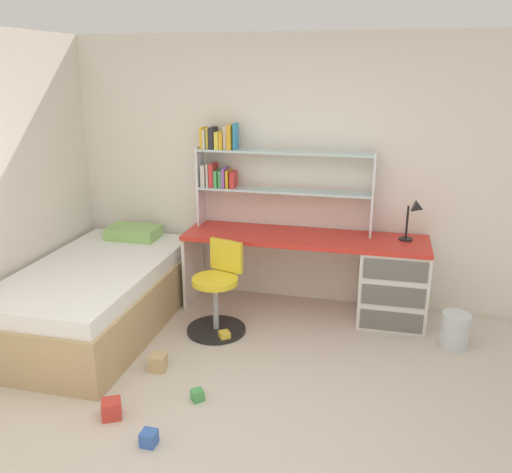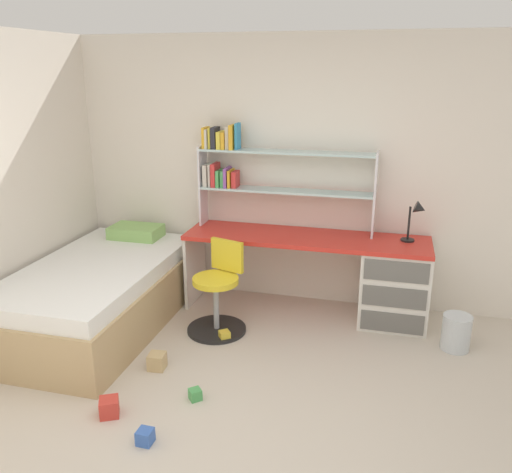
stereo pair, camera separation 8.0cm
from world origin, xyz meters
The scene contains 13 objects.
ground_plane centered at (0.00, 0.00, -0.01)m, with size 5.41×5.89×0.02m, color beige.
room_shell centered at (-1.17, 1.19, 1.27)m, with size 5.41×5.89×2.54m.
desk centered at (0.73, 2.13, 0.42)m, with size 2.23×0.58×0.75m.
bookshelf_hutch centered at (-0.39, 2.31, 1.33)m, with size 1.66×0.22×0.99m.
desk_lamp centered at (1.09, 2.19, 1.01)m, with size 0.20×0.17×0.38m.
swivel_chair centered at (-0.55, 1.57, 0.32)m, with size 0.52×0.52×0.80m.
bed_platform centered at (-1.61, 1.40, 0.30)m, with size 1.15×2.07×0.71m.
waste_bin centered at (1.46, 1.74, 0.15)m, with size 0.23×0.23×0.30m, color silver.
toy_block_red_0 centered at (-0.87, 0.22, 0.06)m, with size 0.12×0.12×0.12m, color red.
toy_block_yellow_1 centered at (-0.43, 1.39, 0.04)m, with size 0.09×0.09×0.09m, color gold.
toy_block_natural_2 centered at (-0.80, 0.84, 0.06)m, with size 0.13×0.13×0.13m, color tan.
toy_block_blue_3 centered at (-0.51, 0.03, 0.05)m, with size 0.09×0.09×0.09m, color #3860B7.
toy_block_green_4 centered at (-0.38, 0.54, 0.04)m, with size 0.08×0.08×0.08m, color #479E51.
Camera 1 is at (0.76, -2.46, 2.23)m, focal length 37.00 mm.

